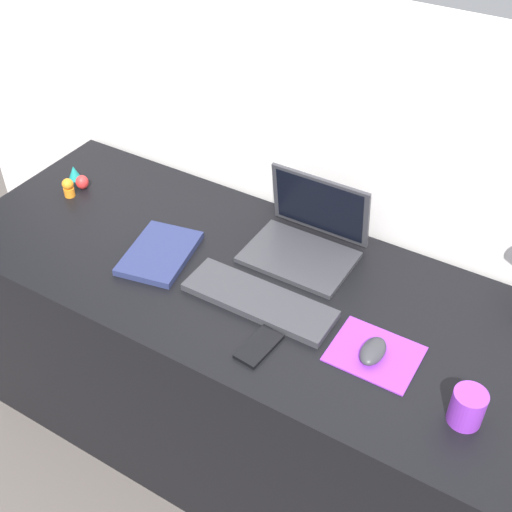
{
  "coord_description": "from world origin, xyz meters",
  "views": [
    {
      "loc": [
        0.72,
        -1.13,
        1.94
      ],
      "look_at": [
        0.04,
        0.0,
        0.83
      ],
      "focal_mm": 45.92,
      "sensor_mm": 36.0,
      "label": 1
    }
  ],
  "objects_px": {
    "cell_phone": "(259,346)",
    "notebook_pad": "(160,253)",
    "keyboard": "(259,300)",
    "coffee_mug": "(467,407)",
    "laptop": "(308,234)",
    "toy_figurine_red": "(82,182)",
    "mouse": "(373,351)",
    "toy_figurine_orange": "(68,187)",
    "toy_figurine_teal": "(74,173)"
  },
  "relations": [
    {
      "from": "keyboard",
      "to": "coffee_mug",
      "type": "bearing_deg",
      "value": -8.22
    },
    {
      "from": "laptop",
      "to": "keyboard",
      "type": "relative_size",
      "value": 0.73
    },
    {
      "from": "coffee_mug",
      "to": "keyboard",
      "type": "bearing_deg",
      "value": 171.78
    },
    {
      "from": "toy_figurine_red",
      "to": "laptop",
      "type": "bearing_deg",
      "value": 7.48
    },
    {
      "from": "toy_figurine_teal",
      "to": "cell_phone",
      "type": "bearing_deg",
      "value": -19.74
    },
    {
      "from": "toy_figurine_teal",
      "to": "mouse",
      "type": "bearing_deg",
      "value": -10.29
    },
    {
      "from": "cell_phone",
      "to": "toy_figurine_teal",
      "type": "bearing_deg",
      "value": 165.73
    },
    {
      "from": "mouse",
      "to": "toy_figurine_teal",
      "type": "height_order",
      "value": "toy_figurine_teal"
    },
    {
      "from": "mouse",
      "to": "coffee_mug",
      "type": "xyz_separation_m",
      "value": [
        0.24,
        -0.06,
        0.02
      ]
    },
    {
      "from": "toy_figurine_teal",
      "to": "toy_figurine_red",
      "type": "distance_m",
      "value": 0.07
    },
    {
      "from": "notebook_pad",
      "to": "keyboard",
      "type": "bearing_deg",
      "value": -14.9
    },
    {
      "from": "coffee_mug",
      "to": "toy_figurine_red",
      "type": "relative_size",
      "value": 1.94
    },
    {
      "from": "keyboard",
      "to": "toy_figurine_orange",
      "type": "xyz_separation_m",
      "value": [
        -0.77,
        0.11,
        0.02
      ]
    },
    {
      "from": "notebook_pad",
      "to": "toy_figurine_red",
      "type": "bearing_deg",
      "value": 149.57
    },
    {
      "from": "laptop",
      "to": "coffee_mug",
      "type": "relative_size",
      "value": 3.36
    },
    {
      "from": "notebook_pad",
      "to": "toy_figurine_red",
      "type": "relative_size",
      "value": 5.21
    },
    {
      "from": "mouse",
      "to": "notebook_pad",
      "type": "height_order",
      "value": "mouse"
    },
    {
      "from": "mouse",
      "to": "notebook_pad",
      "type": "relative_size",
      "value": 0.4
    },
    {
      "from": "cell_phone",
      "to": "notebook_pad",
      "type": "distance_m",
      "value": 0.45
    },
    {
      "from": "mouse",
      "to": "notebook_pad",
      "type": "distance_m",
      "value": 0.67
    },
    {
      "from": "toy_figurine_red",
      "to": "toy_figurine_orange",
      "type": "bearing_deg",
      "value": -96.09
    },
    {
      "from": "laptop",
      "to": "coffee_mug",
      "type": "distance_m",
      "value": 0.66
    },
    {
      "from": "laptop",
      "to": "toy_figurine_red",
      "type": "bearing_deg",
      "value": -172.52
    },
    {
      "from": "keyboard",
      "to": "toy_figurine_teal",
      "type": "distance_m",
      "value": 0.84
    },
    {
      "from": "toy_figurine_teal",
      "to": "notebook_pad",
      "type": "bearing_deg",
      "value": -19.52
    },
    {
      "from": "laptop",
      "to": "cell_phone",
      "type": "xyz_separation_m",
      "value": [
        0.08,
        -0.4,
        -0.05
      ]
    },
    {
      "from": "toy_figurine_orange",
      "to": "toy_figurine_teal",
      "type": "bearing_deg",
      "value": 123.4
    },
    {
      "from": "mouse",
      "to": "toy_figurine_orange",
      "type": "relative_size",
      "value": 1.53
    },
    {
      "from": "mouse",
      "to": "toy_figurine_red",
      "type": "xyz_separation_m",
      "value": [
        -1.09,
        0.18,
        0.0
      ]
    },
    {
      "from": "laptop",
      "to": "keyboard",
      "type": "bearing_deg",
      "value": -90.88
    },
    {
      "from": "cell_phone",
      "to": "toy_figurine_orange",
      "type": "height_order",
      "value": "toy_figurine_orange"
    },
    {
      "from": "notebook_pad",
      "to": "toy_figurine_teal",
      "type": "distance_m",
      "value": 0.51
    },
    {
      "from": "laptop",
      "to": "toy_figurine_teal",
      "type": "bearing_deg",
      "value": -174.93
    },
    {
      "from": "notebook_pad",
      "to": "toy_figurine_red",
      "type": "height_order",
      "value": "toy_figurine_red"
    },
    {
      "from": "cell_phone",
      "to": "toy_figurine_orange",
      "type": "bearing_deg",
      "value": 169.55
    },
    {
      "from": "notebook_pad",
      "to": "toy_figurine_teal",
      "type": "height_order",
      "value": "toy_figurine_teal"
    },
    {
      "from": "laptop",
      "to": "toy_figurine_teal",
      "type": "relative_size",
      "value": 6.27
    },
    {
      "from": "mouse",
      "to": "toy_figurine_orange",
      "type": "height_order",
      "value": "toy_figurine_orange"
    },
    {
      "from": "laptop",
      "to": "mouse",
      "type": "distance_m",
      "value": 0.43
    },
    {
      "from": "toy_figurine_teal",
      "to": "toy_figurine_red",
      "type": "xyz_separation_m",
      "value": [
        0.06,
        -0.03,
        -0.0
      ]
    },
    {
      "from": "mouse",
      "to": "coffee_mug",
      "type": "relative_size",
      "value": 1.08
    },
    {
      "from": "toy_figurine_teal",
      "to": "toy_figurine_red",
      "type": "bearing_deg",
      "value": -24.53
    },
    {
      "from": "cell_phone",
      "to": "notebook_pad",
      "type": "xyz_separation_m",
      "value": [
        -0.42,
        0.15,
        0.01
      ]
    },
    {
      "from": "cell_phone",
      "to": "toy_figurine_red",
      "type": "height_order",
      "value": "toy_figurine_red"
    },
    {
      "from": "coffee_mug",
      "to": "toy_figurine_orange",
      "type": "distance_m",
      "value": 1.35
    },
    {
      "from": "mouse",
      "to": "keyboard",
      "type": "bearing_deg",
      "value": 176.76
    },
    {
      "from": "keyboard",
      "to": "coffee_mug",
      "type": "distance_m",
      "value": 0.58
    },
    {
      "from": "coffee_mug",
      "to": "toy_figurine_red",
      "type": "height_order",
      "value": "coffee_mug"
    },
    {
      "from": "mouse",
      "to": "toy_figurine_teal",
      "type": "relative_size",
      "value": 2.01
    },
    {
      "from": "toy_figurine_red",
      "to": "notebook_pad",
      "type": "bearing_deg",
      "value": -18.78
    }
  ]
}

